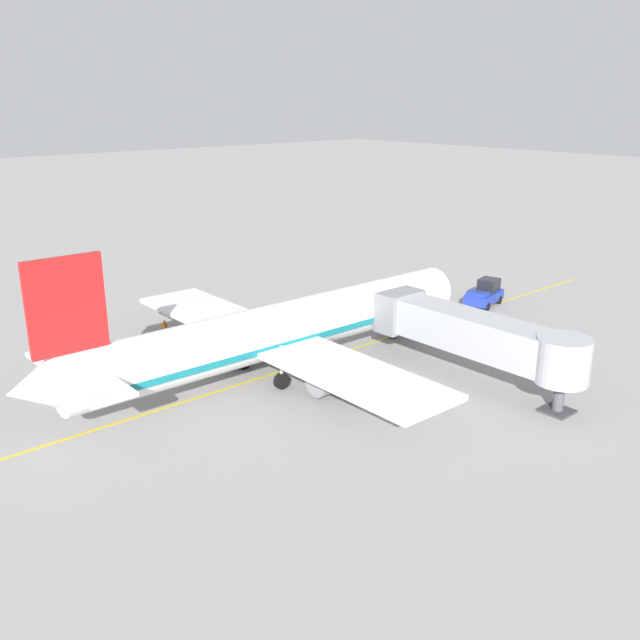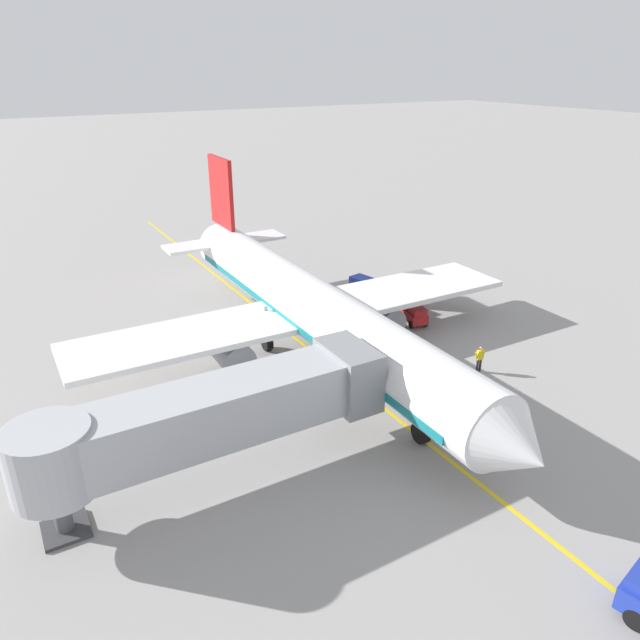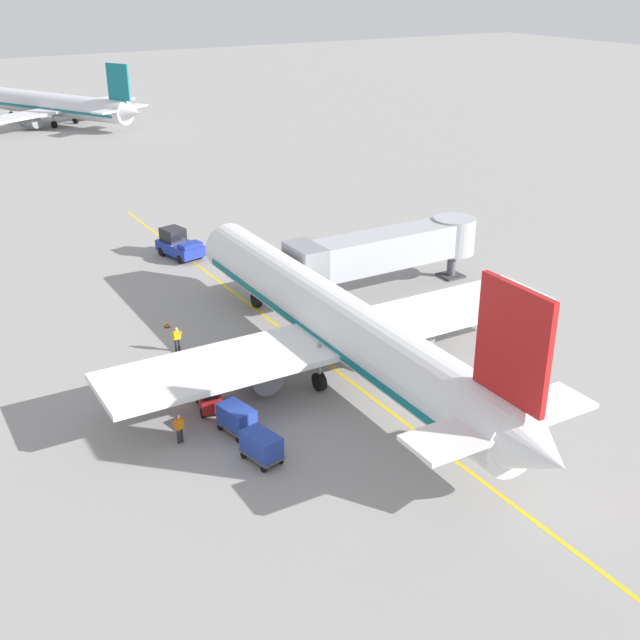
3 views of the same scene
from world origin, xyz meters
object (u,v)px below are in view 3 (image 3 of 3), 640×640
(ground_crew_wing_walker, at_px, (177,338))
(safety_cone_nose_left, at_px, (167,323))
(jet_bridge, at_px, (387,249))
(baggage_cart_second_in_train, at_px, (261,445))
(distant_taxiing_airliner, at_px, (56,105))
(ground_crew_loader, at_px, (179,427))
(pushback_tractor, at_px, (179,245))
(parked_airliner, at_px, (338,323))
(baggage_tug_lead, at_px, (209,396))
(baggage_cart_front, at_px, (237,417))

(ground_crew_wing_walker, xyz_separation_m, safety_cone_nose_left, (0.74, 3.96, -0.66))
(jet_bridge, distance_m, baggage_cart_second_in_train, 24.49)
(distant_taxiing_airliner, bearing_deg, ground_crew_loader, -100.37)
(pushback_tractor, height_order, baggage_cart_second_in_train, pushback_tractor)
(ground_crew_wing_walker, bearing_deg, jet_bridge, 5.03)
(parked_airliner, distance_m, distant_taxiing_airliner, 93.59)
(baggage_tug_lead, height_order, ground_crew_loader, ground_crew_loader)
(baggage_cart_front, bearing_deg, distant_taxiing_airliner, 81.43)
(pushback_tractor, xyz_separation_m, distant_taxiing_airliner, (6.70, 68.60, 1.93))
(baggage_tug_lead, distance_m, distant_taxiing_airliner, 94.87)
(parked_airliner, height_order, ground_crew_wing_walker, parked_airliner)
(baggage_cart_second_in_train, bearing_deg, safety_cone_nose_left, 84.48)
(baggage_cart_second_in_train, bearing_deg, distant_taxiing_airliner, 81.64)
(jet_bridge, bearing_deg, baggage_tug_lead, -153.57)
(ground_crew_loader, bearing_deg, baggage_cart_front, -11.97)
(baggage_tug_lead, distance_m, baggage_cart_second_in_train, 6.35)
(baggage_cart_front, distance_m, safety_cone_nose_left, 15.11)
(baggage_cart_front, xyz_separation_m, distant_taxiing_airliner, (14.61, 96.94, 2.08))
(pushback_tractor, xyz_separation_m, ground_crew_loader, (-10.93, -27.69, -0.15))
(parked_airliner, distance_m, baggage_cart_second_in_train, 11.12)
(parked_airliner, bearing_deg, pushback_tractor, 91.52)
(pushback_tractor, relative_size, baggage_cart_front, 1.60)
(pushback_tractor, relative_size, baggage_tug_lead, 1.76)
(parked_airliner, xyz_separation_m, distant_taxiing_airliner, (6.04, 93.39, -0.16))
(baggage_tug_lead, bearing_deg, baggage_cart_second_in_train, -88.70)
(baggage_tug_lead, xyz_separation_m, safety_cone_nose_left, (1.89, 11.74, -0.42))
(jet_bridge, height_order, baggage_cart_second_in_train, jet_bridge)
(jet_bridge, height_order, ground_crew_wing_walker, jet_bridge)
(baggage_cart_second_in_train, relative_size, ground_crew_loader, 1.76)
(baggage_tug_lead, distance_m, safety_cone_nose_left, 11.90)
(safety_cone_nose_left, height_order, distant_taxiing_airliner, distant_taxiing_airliner)
(jet_bridge, distance_m, baggage_cart_front, 22.58)
(pushback_tractor, xyz_separation_m, baggage_cart_front, (-7.91, -28.33, -0.15))
(jet_bridge, height_order, baggage_cart_front, jet_bridge)
(parked_airliner, xyz_separation_m, baggage_tug_lead, (-8.79, -0.28, -2.47))
(parked_airliner, relative_size, ground_crew_loader, 22.03)
(baggage_cart_second_in_train, height_order, safety_cone_nose_left, baggage_cart_second_in_train)
(distant_taxiing_airliner, bearing_deg, jet_bridge, -87.32)
(jet_bridge, bearing_deg, ground_crew_wing_walker, -174.97)
(baggage_cart_front, height_order, ground_crew_loader, ground_crew_loader)
(distant_taxiing_airliner, bearing_deg, pushback_tractor, -95.58)
(jet_bridge, relative_size, baggage_tug_lead, 5.99)
(parked_airliner, bearing_deg, safety_cone_nose_left, 121.04)
(parked_airliner, height_order, distant_taxiing_airliner, parked_airliner)
(ground_crew_wing_walker, bearing_deg, safety_cone_nose_left, 79.35)
(pushback_tractor, distance_m, baggage_tug_lead, 26.36)
(pushback_tractor, bearing_deg, ground_crew_loader, -111.53)
(ground_crew_wing_walker, relative_size, ground_crew_loader, 1.00)
(baggage_cart_front, distance_m, baggage_cart_second_in_train, 3.08)
(baggage_cart_second_in_train, distance_m, ground_crew_loader, 4.74)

